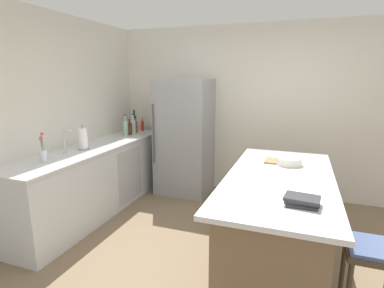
# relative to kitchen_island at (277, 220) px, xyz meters

# --- Properties ---
(ground_plane) EXTENTS (7.20, 7.20, 0.00)m
(ground_plane) POSITION_rel_kitchen_island_xyz_m (-0.33, -0.32, -0.46)
(ground_plane) COLOR #7A664C
(wall_rear) EXTENTS (6.00, 0.10, 2.60)m
(wall_rear) POSITION_rel_kitchen_island_xyz_m (-0.33, 1.93, 0.84)
(wall_rear) COLOR silver
(wall_rear) RESTS_ON ground_plane
(wall_left) EXTENTS (0.10, 6.00, 2.60)m
(wall_left) POSITION_rel_kitchen_island_xyz_m (-2.78, -0.32, 0.84)
(wall_left) COLOR silver
(wall_left) RESTS_ON ground_plane
(counter_run_left) EXTENTS (0.65, 2.74, 0.92)m
(counter_run_left) POSITION_rel_kitchen_island_xyz_m (-2.42, 0.43, 0.00)
(counter_run_left) COLOR silver
(counter_run_left) RESTS_ON ground_plane
(kitchen_island) EXTENTS (0.97, 2.10, 0.91)m
(kitchen_island) POSITION_rel_kitchen_island_xyz_m (0.00, 0.00, 0.00)
(kitchen_island) COLOR #7A6047
(kitchen_island) RESTS_ON ground_plane
(refrigerator) EXTENTS (0.80, 0.73, 1.79)m
(refrigerator) POSITION_rel_kitchen_island_xyz_m (-1.56, 1.53, 0.44)
(refrigerator) COLOR #93969B
(refrigerator) RESTS_ON ground_plane
(bar_stool) EXTENTS (0.36, 0.36, 0.69)m
(bar_stool) POSITION_rel_kitchen_island_xyz_m (0.68, -0.63, 0.10)
(bar_stool) COLOR #473828
(bar_stool) RESTS_ON ground_plane
(sink_faucet) EXTENTS (0.15, 0.05, 0.30)m
(sink_faucet) POSITION_rel_kitchen_island_xyz_m (-2.46, -0.04, 0.62)
(sink_faucet) COLOR silver
(sink_faucet) RESTS_ON counter_run_left
(flower_vase) EXTENTS (0.07, 0.07, 0.33)m
(flower_vase) POSITION_rel_kitchen_island_xyz_m (-2.43, -0.42, 0.56)
(flower_vase) COLOR silver
(flower_vase) RESTS_ON counter_run_left
(paper_towel_roll) EXTENTS (0.14, 0.14, 0.31)m
(paper_towel_roll) POSITION_rel_kitchen_island_xyz_m (-2.43, 0.23, 0.59)
(paper_towel_roll) COLOR gray
(paper_towel_roll) RESTS_ON counter_run_left
(hot_sauce_bottle) EXTENTS (0.04, 0.04, 0.23)m
(hot_sauce_bottle) POSITION_rel_kitchen_island_xyz_m (-2.39, 1.68, 0.55)
(hot_sauce_bottle) COLOR red
(hot_sauce_bottle) RESTS_ON counter_run_left
(wine_bottle) EXTENTS (0.07, 0.07, 0.36)m
(wine_bottle) POSITION_rel_kitchen_island_xyz_m (-2.48, 1.58, 0.60)
(wine_bottle) COLOR #19381E
(wine_bottle) RESTS_ON counter_run_left
(vinegar_bottle) EXTENTS (0.05, 0.05, 0.26)m
(vinegar_bottle) POSITION_rel_kitchen_island_xyz_m (-2.40, 1.49, 0.56)
(vinegar_bottle) COLOR #994C23
(vinegar_bottle) RESTS_ON counter_run_left
(soda_bottle) EXTENTS (0.07, 0.07, 0.32)m
(soda_bottle) POSITION_rel_kitchen_island_xyz_m (-2.39, 1.38, 0.59)
(soda_bottle) COLOR silver
(soda_bottle) RESTS_ON counter_run_left
(syrup_bottle) EXTENTS (0.07, 0.07, 0.25)m
(syrup_bottle) POSITION_rel_kitchen_island_xyz_m (-2.40, 1.30, 0.56)
(syrup_bottle) COLOR #5B3319
(syrup_bottle) RESTS_ON counter_run_left
(gin_bottle) EXTENTS (0.08, 0.08, 0.33)m
(gin_bottle) POSITION_rel_kitchen_island_xyz_m (-2.42, 1.20, 0.59)
(gin_bottle) COLOR #8CB79E
(gin_bottle) RESTS_ON counter_run_left
(cookbook_stack) EXTENTS (0.26, 0.20, 0.07)m
(cookbook_stack) POSITION_rel_kitchen_island_xyz_m (0.20, -0.62, 0.48)
(cookbook_stack) COLOR #2D2D33
(cookbook_stack) RESTS_ON kitchen_island
(mixing_bowl) EXTENTS (0.27, 0.27, 0.08)m
(mixing_bowl) POSITION_rel_kitchen_island_xyz_m (0.06, 0.44, 0.49)
(mixing_bowl) COLOR silver
(mixing_bowl) RESTS_ON kitchen_island
(cutting_board) EXTENTS (0.29, 0.25, 0.02)m
(cutting_board) POSITION_rel_kitchen_island_xyz_m (-0.05, 0.50, 0.46)
(cutting_board) COLOR #9E7042
(cutting_board) RESTS_ON kitchen_island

